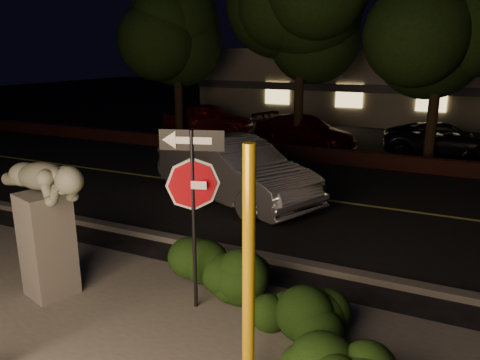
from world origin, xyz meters
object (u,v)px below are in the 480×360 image
object	(u,v)px
parked_car_dark	(445,140)
signpost	(193,185)
sculpture	(45,212)
yellow_pole_right	(249,272)
parked_car_red	(208,118)
silver_sedan	(234,170)
parked_car_darkred	(305,131)

from	to	relation	value
parked_car_dark	signpost	bearing A→B (deg)	162.13
sculpture	parked_car_dark	xyz separation A→B (m)	(5.20, 14.15, -0.81)
parked_car_dark	yellow_pole_right	bearing A→B (deg)	168.62
parked_car_dark	parked_car_red	bearing A→B (deg)	81.24
signpost	parked_car_red	xyz separation A→B (m)	(-7.61, 14.05, -1.24)
signpost	sculpture	distance (m)	2.45
yellow_pole_right	silver_sedan	distance (m)	7.17
silver_sedan	signpost	bearing A→B (deg)	-135.42
yellow_pole_right	silver_sedan	world-z (taller)	yellow_pole_right
sculpture	parked_car_red	xyz separation A→B (m)	(-5.31, 14.71, -0.69)
parked_car_darkred	parked_car_dark	bearing A→B (deg)	-66.67
parked_car_red	silver_sedan	bearing A→B (deg)	-158.99
signpost	silver_sedan	world-z (taller)	signpost
signpost	sculpture	bearing A→B (deg)	178.93
signpost	sculpture	size ratio (longest dim) A/B	1.20
parked_car_red	parked_car_dark	distance (m)	10.52
sculpture	parked_car_darkred	distance (m)	13.54
yellow_pole_right	silver_sedan	xyz separation A→B (m)	(-3.29, 6.34, -0.64)
silver_sedan	parked_car_darkred	bearing A→B (deg)	28.98
yellow_pole_right	parked_car_red	size ratio (longest dim) A/B	0.68
parked_car_dark	sculpture	bearing A→B (deg)	154.10
parked_car_darkred	sculpture	bearing A→B (deg)	-163.04
sculpture	parked_car_darkred	xyz separation A→B (m)	(-0.11, 13.52, -0.77)
parked_car_red	parked_car_dark	size ratio (longest dim) A/B	0.97
silver_sedan	sculpture	bearing A→B (deg)	-159.74
yellow_pole_right	parked_car_red	world-z (taller)	yellow_pole_right
sculpture	parked_car_red	size ratio (longest dim) A/B	0.54
silver_sedan	parked_car_red	bearing A→B (deg)	57.62
yellow_pole_right	parked_car_dark	world-z (taller)	yellow_pole_right
signpost	parked_car_dark	bearing A→B (deg)	60.69
yellow_pole_right	silver_sedan	bearing A→B (deg)	117.41
parked_car_red	yellow_pole_right	bearing A→B (deg)	-161.17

